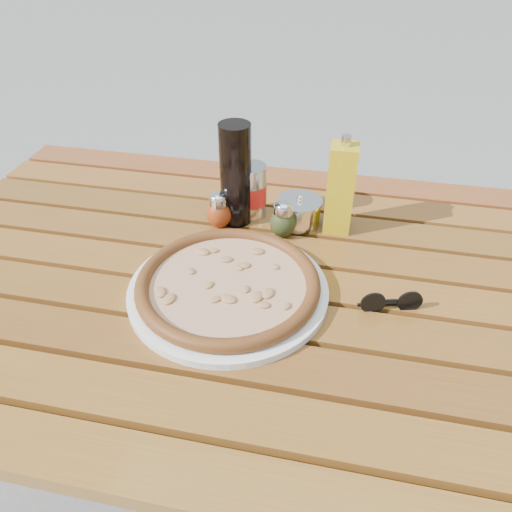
% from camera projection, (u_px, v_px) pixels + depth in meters
% --- Properties ---
extents(ground, '(60.00, 60.00, 0.00)m').
position_uv_depth(ground, '(255.00, 483.00, 1.39)').
color(ground, slate).
rests_on(ground, ground).
extents(table, '(1.40, 0.90, 0.75)m').
position_uv_depth(table, '(254.00, 305.00, 0.99)').
color(table, '#37210C').
rests_on(table, ground).
extents(plate, '(0.41, 0.41, 0.01)m').
position_uv_depth(plate, '(228.00, 290.00, 0.90)').
color(plate, white).
rests_on(plate, table).
extents(pizza, '(0.42, 0.42, 0.03)m').
position_uv_depth(pizza, '(228.00, 283.00, 0.89)').
color(pizza, beige).
rests_on(pizza, plate).
extents(pepper_shaker, '(0.06, 0.06, 0.08)m').
position_uv_depth(pepper_shaker, '(219.00, 210.00, 1.06)').
color(pepper_shaker, '#A93A13').
rests_on(pepper_shaker, table).
extents(oregano_shaker, '(0.06, 0.06, 0.08)m').
position_uv_depth(oregano_shaker, '(283.00, 220.00, 1.03)').
color(oregano_shaker, '#3A451B').
rests_on(oregano_shaker, table).
extents(dark_bottle, '(0.07, 0.07, 0.22)m').
position_uv_depth(dark_bottle, '(236.00, 175.00, 1.03)').
color(dark_bottle, black).
rests_on(dark_bottle, table).
extents(soda_can, '(0.08, 0.08, 0.12)m').
position_uv_depth(soda_can, '(251.00, 192.00, 1.08)').
color(soda_can, '#BCBBC0').
rests_on(soda_can, table).
extents(olive_oil_cruet, '(0.06, 0.06, 0.21)m').
position_uv_depth(olive_oil_cruet, '(341.00, 188.00, 1.02)').
color(olive_oil_cruet, gold).
rests_on(olive_oil_cruet, table).
extents(parmesan_tin, '(0.12, 0.12, 0.07)m').
position_uv_depth(parmesan_tin, '(299.00, 212.00, 1.07)').
color(parmesan_tin, white).
rests_on(parmesan_tin, table).
extents(sunglasses, '(0.11, 0.05, 0.04)m').
position_uv_depth(sunglasses, '(391.00, 302.00, 0.86)').
color(sunglasses, black).
rests_on(sunglasses, table).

